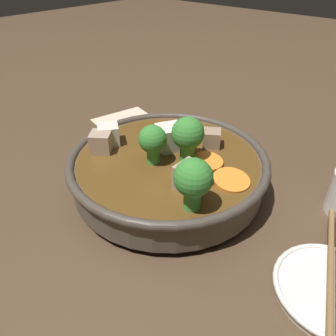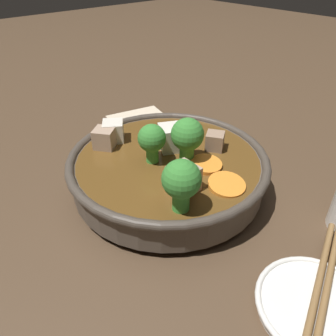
# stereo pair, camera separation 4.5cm
# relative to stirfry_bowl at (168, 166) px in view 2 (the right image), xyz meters

# --- Properties ---
(ground_plane) EXTENTS (3.00, 3.00, 0.00)m
(ground_plane) POSITION_rel_stirfry_bowl_xyz_m (-0.00, -0.00, -0.04)
(ground_plane) COLOR #4C3826
(stirfry_bowl) EXTENTS (0.27, 0.27, 0.11)m
(stirfry_bowl) POSITION_rel_stirfry_bowl_xyz_m (0.00, 0.00, 0.00)
(stirfry_bowl) COLOR #51473D
(stirfry_bowl) RESTS_ON ground_plane
(side_saucer) EXTENTS (0.12, 0.12, 0.01)m
(side_saucer) POSITION_rel_stirfry_bowl_xyz_m (0.02, 0.24, -0.03)
(side_saucer) COLOR white
(side_saucer) RESTS_ON ground_plane
(napkin) EXTENTS (0.13, 0.10, 0.00)m
(napkin) POSITION_rel_stirfry_bowl_xyz_m (-0.11, -0.21, -0.04)
(napkin) COLOR beige
(napkin) RESTS_ON ground_plane
(chopsticks_pair) EXTENTS (0.22, 0.09, 0.01)m
(chopsticks_pair) POSITION_rel_stirfry_bowl_xyz_m (0.02, 0.24, -0.02)
(chopsticks_pair) COLOR olive
(chopsticks_pair) RESTS_ON side_saucer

